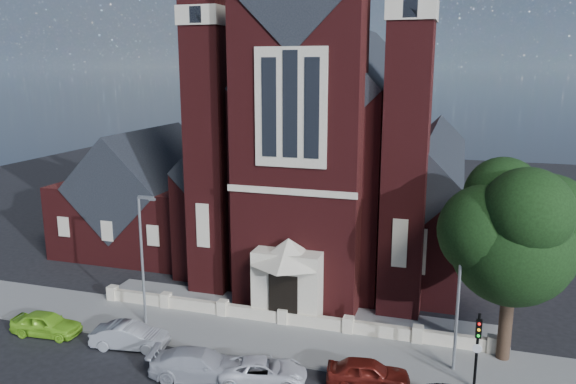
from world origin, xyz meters
name	(u,v)px	position (x,y,z in m)	size (l,w,h in m)	color
ground	(318,276)	(0.00, 15.00, 0.00)	(120.00, 120.00, 0.00)	black
pavement_strip	(273,339)	(0.00, 4.50, 0.00)	(60.00, 5.00, 0.12)	slate
forecourt_paving	(293,311)	(0.00, 8.50, 0.00)	(26.00, 3.00, 0.14)	slate
forecourt_wall	(283,325)	(0.00, 6.50, 0.00)	(24.00, 0.40, 0.90)	beige
church	(342,153)	(0.00, 22.94, 8.19)	(20.01, 34.90, 29.20)	#451212
parish_hall	(148,201)	(-16.00, 18.00, 4.01)	(12.00, 12.20, 10.24)	#451212
street_tree	(516,237)	(12.60, 5.71, 6.96)	(6.40, 6.60, 10.70)	black
street_lamp_left	(143,253)	(-7.91, 4.00, 4.60)	(1.16, 0.22, 8.09)	gray
street_lamp_right	(461,288)	(10.09, 4.00, 4.60)	(1.16, 0.22, 8.09)	gray
traffic_signal	(478,342)	(11.00, 2.43, 2.58)	(0.28, 0.42, 4.00)	black
car_lime_van	(46,324)	(-12.84, 1.13, 0.70)	(1.65, 4.10, 1.40)	#8BD32A
car_silver_a	(130,336)	(-7.30, 1.22, 0.70)	(1.48, 4.25, 1.40)	#919498
car_silver_b	(200,364)	(-2.20, -0.45, 0.73)	(2.06, 5.06, 1.47)	#B7B8BF
car_white_suv	(263,371)	(0.97, 0.14, 0.61)	(2.02, 4.39, 1.22)	white
car_dark_red	(368,373)	(6.01, 1.34, 0.69)	(1.64, 4.07, 1.39)	#5F1610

